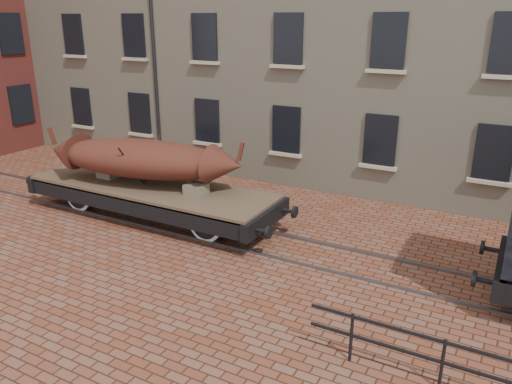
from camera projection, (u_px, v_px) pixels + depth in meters
The scene contains 4 objects.
ground at pixel (290, 249), 13.85m from camera, with size 90.00×90.00×0.00m, color brown.
rail_track at pixel (290, 248), 13.84m from camera, with size 30.00×1.52×0.06m.
flatcar_wagon at pixel (151, 192), 15.76m from camera, with size 9.31×2.53×1.41m.
iron_boat at pixel (142, 158), 15.54m from camera, with size 6.75×2.93×1.61m.
Camera 1 is at (5.19, -11.48, 6.06)m, focal length 35.00 mm.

